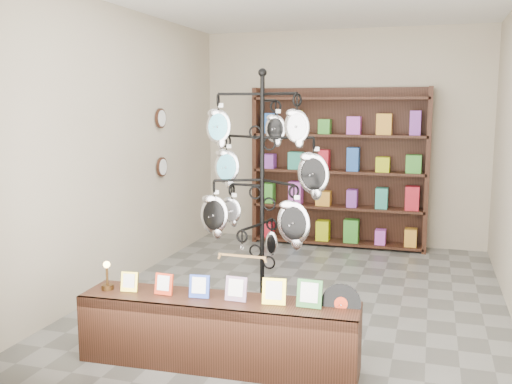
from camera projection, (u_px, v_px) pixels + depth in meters
ground at (302, 296)px, 5.91m from camera, size 5.00×5.00×0.00m
room_envelope at (304, 116)px, 5.63m from camera, size 5.00×5.00×5.00m
display_tree at (262, 180)px, 4.95m from camera, size 1.16×1.04×2.27m
front_shelf at (218, 332)px, 4.31m from camera, size 2.14×0.53×0.75m
back_shelving at (339, 173)px, 7.93m from camera, size 2.42×0.36×2.20m
wall_clocks at (161, 143)px, 7.02m from camera, size 0.03×0.24×0.84m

